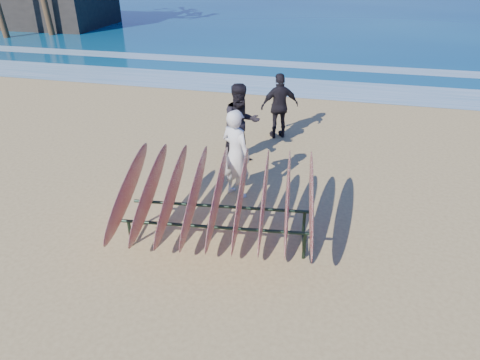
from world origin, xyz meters
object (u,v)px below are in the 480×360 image
at_px(surfboard_rack, 218,196).
at_px(person_white, 236,154).
at_px(person_dark_a, 241,124).
at_px(person_dark_b, 280,106).

bearing_deg(surfboard_rack, person_white, 86.61).
distance_m(person_dark_a, person_dark_b, 1.87).
xyz_separation_m(surfboard_rack, person_dark_a, (-0.35, 3.18, 0.04)).
distance_m(surfboard_rack, person_dark_b, 4.94).
bearing_deg(person_white, person_dark_a, -51.38).
xyz_separation_m(person_white, person_dark_a, (-0.26, 1.54, 0.03)).
bearing_deg(person_dark_a, person_dark_b, 32.93).
bearing_deg(surfboard_rack, person_dark_b, 80.08).
bearing_deg(person_dark_b, person_dark_a, 44.06).
bearing_deg(person_white, person_dark_b, -67.51).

